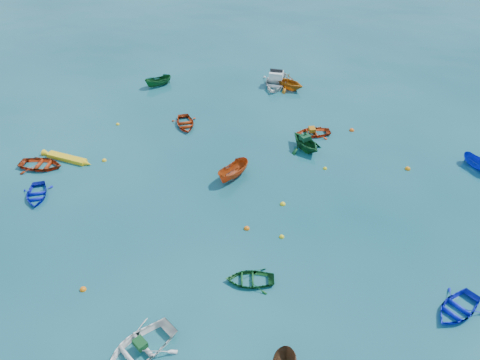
% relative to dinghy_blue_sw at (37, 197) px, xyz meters
% --- Properties ---
extents(ground, '(160.00, 160.00, 0.00)m').
position_rel_dinghy_blue_sw_xyz_m(ground, '(12.57, -1.19, 0.00)').
color(ground, '#0B4250').
rests_on(ground, ground).
extents(dinghy_blue_sw, '(2.82, 3.19, 0.55)m').
position_rel_dinghy_blue_sw_xyz_m(dinghy_blue_sw, '(0.00, 0.00, 0.00)').
color(dinghy_blue_sw, '#0F1AC1').
rests_on(dinghy_blue_sw, ground).
extents(dinghy_white_near, '(4.17, 4.41, 0.74)m').
position_rel_dinghy_blue_sw_xyz_m(dinghy_white_near, '(10.56, -9.20, 0.00)').
color(dinghy_white_near, white).
rests_on(dinghy_white_near, ground).
extents(dinghy_blue_se, '(3.46, 3.57, 0.60)m').
position_rel_dinghy_blue_sw_xyz_m(dinghy_blue_se, '(25.03, -3.99, 0.00)').
color(dinghy_blue_se, '#111FD7').
rests_on(dinghy_blue_se, ground).
extents(dinghy_green_e, '(2.84, 2.27, 0.53)m').
position_rel_dinghy_blue_sw_xyz_m(dinghy_green_e, '(14.71, -4.17, 0.00)').
color(dinghy_green_e, '#124F1F').
rests_on(dinghy_green_e, ground).
extents(dinghy_red_nw, '(3.17, 2.35, 0.63)m').
position_rel_dinghy_blue_sw_xyz_m(dinghy_red_nw, '(-1.44, 3.03, 0.00)').
color(dinghy_red_nw, '#A02B0D').
rests_on(dinghy_red_nw, ground).
extents(sampan_orange_n, '(2.26, 3.02, 1.10)m').
position_rel_dinghy_blue_sw_xyz_m(sampan_orange_n, '(11.98, 4.53, 0.00)').
color(sampan_orange_n, '#BB4311').
rests_on(sampan_orange_n, ground).
extents(dinghy_green_n, '(3.74, 3.78, 1.51)m').
position_rel_dinghy_blue_sw_xyz_m(dinghy_green_n, '(16.42, 8.99, 0.00)').
color(dinghy_green_n, '#124F22').
rests_on(dinghy_green_n, ground).
extents(dinghy_red_ne, '(3.11, 2.62, 0.55)m').
position_rel_dinghy_blue_sw_xyz_m(dinghy_red_ne, '(16.83, 11.18, 0.00)').
color(dinghy_red_ne, '#C13810').
rests_on(dinghy_red_ne, ground).
extents(sampan_blue_far, '(2.21, 2.38, 0.91)m').
position_rel_dinghy_blue_sw_xyz_m(sampan_blue_far, '(28.36, 8.95, 0.00)').
color(sampan_blue_far, '#0F24C4').
rests_on(sampan_blue_far, ground).
extents(dinghy_red_far, '(3.02, 3.40, 0.58)m').
position_rel_dinghy_blue_sw_xyz_m(dinghy_red_far, '(6.79, 10.48, 0.00)').
color(dinghy_red_far, '#AA320E').
rests_on(dinghy_red_far, ground).
extents(dinghy_orange_far, '(3.62, 3.46, 1.48)m').
position_rel_dinghy_blue_sw_xyz_m(dinghy_orange_far, '(14.12, 18.62, 0.00)').
color(dinghy_orange_far, '#BB6511').
rests_on(dinghy_orange_far, ground).
extents(sampan_green_far, '(2.51, 2.40, 0.98)m').
position_rel_dinghy_blue_sw_xyz_m(sampan_green_far, '(2.35, 16.82, 0.00)').
color(sampan_green_far, '#135122').
rests_on(sampan_green_far, ground).
extents(kayak_yellow, '(3.85, 1.19, 0.38)m').
position_rel_dinghy_blue_sw_xyz_m(kayak_yellow, '(-0.12, 4.21, 0.00)').
color(kayak_yellow, yellow).
rests_on(kayak_yellow, ground).
extents(motorboat_white, '(3.06, 4.19, 1.45)m').
position_rel_dinghy_blue_sw_xyz_m(motorboat_white, '(12.84, 19.09, 0.00)').
color(motorboat_white, white).
rests_on(motorboat_white, ground).
extents(tarp_green_a, '(0.77, 0.74, 0.30)m').
position_rel_dinghy_blue_sw_xyz_m(tarp_green_a, '(10.61, -9.12, 0.52)').
color(tarp_green_a, '#12491F').
rests_on(tarp_green_a, dinghy_white_near).
extents(tarp_green_b, '(0.90, 0.89, 0.35)m').
position_rel_dinghy_blue_sw_xyz_m(tarp_green_b, '(16.35, 9.06, 0.93)').
color(tarp_green_b, '#114525').
rests_on(tarp_green_b, dinghy_green_n).
extents(tarp_orange_b, '(0.63, 0.73, 0.30)m').
position_rel_dinghy_blue_sw_xyz_m(tarp_orange_b, '(16.74, 11.15, 0.42)').
color(tarp_orange_b, '#BB7013').
rests_on(tarp_orange_b, dinghy_red_ne).
extents(buoy_or_a, '(0.34, 0.34, 0.34)m').
position_rel_dinghy_blue_sw_xyz_m(buoy_or_a, '(6.39, -6.43, 0.00)').
color(buoy_or_a, orange).
rests_on(buoy_or_a, ground).
extents(buoy_ye_a, '(0.35, 0.35, 0.35)m').
position_rel_dinghy_blue_sw_xyz_m(buoy_ye_a, '(15.62, 2.36, 0.00)').
color(buoy_ye_a, yellow).
rests_on(buoy_ye_a, ground).
extents(buoy_or_b, '(0.35, 0.35, 0.35)m').
position_rel_dinghy_blue_sw_xyz_m(buoy_or_b, '(13.81, -0.28, 0.00)').
color(buoy_or_b, orange).
rests_on(buoy_or_b, ground).
extents(buoy_ye_b, '(0.33, 0.33, 0.33)m').
position_rel_dinghy_blue_sw_xyz_m(buoy_ye_b, '(2.54, 4.62, 0.00)').
color(buoy_ye_b, yellow).
rests_on(buoy_ye_b, ground).
extents(buoy_or_c, '(0.37, 0.37, 0.37)m').
position_rel_dinghy_blue_sw_xyz_m(buoy_or_c, '(12.27, 6.32, 0.00)').
color(buoy_or_c, orange).
rests_on(buoy_or_c, ground).
extents(buoy_ye_c, '(0.30, 0.30, 0.30)m').
position_rel_dinghy_blue_sw_xyz_m(buoy_ye_c, '(15.93, -0.56, 0.00)').
color(buoy_ye_c, yellow).
rests_on(buoy_ye_c, ground).
extents(buoy_or_d, '(0.39, 0.39, 0.39)m').
position_rel_dinghy_blue_sw_xyz_m(buoy_or_d, '(23.65, 7.85, 0.00)').
color(buoy_or_d, orange).
rests_on(buoy_or_d, ground).
extents(buoy_ye_d, '(0.29, 0.29, 0.29)m').
position_rel_dinghy_blue_sw_xyz_m(buoy_ye_d, '(1.45, 9.55, 0.00)').
color(buoy_ye_d, yellow).
rests_on(buoy_ye_d, ground).
extents(buoy_or_e, '(0.39, 0.39, 0.39)m').
position_rel_dinghy_blue_sw_xyz_m(buoy_or_e, '(19.78, 12.31, 0.00)').
color(buoy_or_e, '#FC5B0D').
rests_on(buoy_or_e, ground).
extents(buoy_ye_e, '(0.29, 0.29, 0.29)m').
position_rel_dinghy_blue_sw_xyz_m(buoy_ye_e, '(18.02, 6.76, 0.00)').
color(buoy_ye_e, yellow).
rests_on(buoy_ye_e, ground).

